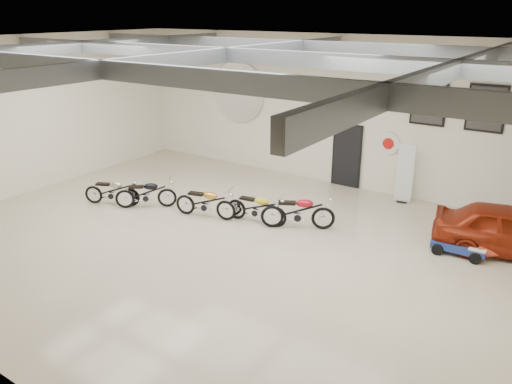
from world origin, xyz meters
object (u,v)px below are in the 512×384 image
Objects in this scene: go_kart at (465,245)px; vintage_car at (512,230)px; banner_stand at (405,174)px; motorcycle_black at (146,193)px; motorcycle_yellow at (256,207)px; motorcycle_red at (298,211)px; motorcycle_gold at (205,202)px; motorcycle_silver at (112,191)px.

vintage_car is at bearing 39.17° from go_kart.
banner_stand is 1.04× the size of motorcycle_black.
motorcycle_black is 3.56m from motorcycle_yellow.
motorcycle_red is (-1.75, -3.59, -0.42)m from banner_stand.
motorcycle_black is 0.98× the size of motorcycle_gold.
banner_stand is 3.90m from vintage_car.
motorcycle_black is at bearing -168.28° from go_kart.
motorcycle_red is 0.55× the size of vintage_car.
motorcycle_silver is 11.23m from vintage_car.
motorcycle_silver is 0.48× the size of vintage_car.
motorcycle_red is 1.28× the size of go_kart.
motorcycle_red reaches higher than motorcycle_black.
motorcycle_silver is at bearing 167.53° from motorcycle_red.
motorcycle_gold reaches higher than motorcycle_silver.
motorcycle_red is (5.64, 1.65, 0.06)m from motorcycle_silver.
banner_stand is 7.99m from motorcycle_black.
motorcycle_gold is 1.19× the size of go_kart.
motorcycle_silver is 5.88m from motorcycle_red.
motorcycle_gold is at bearing 168.41° from motorcycle_red.
motorcycle_gold is 0.93× the size of motorcycle_red.
vintage_car reaches higher than motorcycle_gold.
motorcycle_red is 5.35m from vintage_car.
motorcycle_silver is 10.18m from go_kart.
motorcycle_black is (1.04, 0.42, 0.01)m from motorcycle_silver.
motorcycle_red is at bearing -7.41° from motorcycle_silver.
banner_stand is 4.89m from motorcycle_yellow.
vintage_car reaches higher than motorcycle_red.
motorcycle_red is (1.17, 0.31, 0.05)m from motorcycle_yellow.
banner_stand is 6.21m from motorcycle_gold.
banner_stand reaches higher than motorcycle_yellow.
go_kart is (8.82, 2.09, -0.19)m from motorcycle_black.
motorcycle_silver is at bearing 94.91° from vintage_car.
vintage_car is at bearing 9.71° from motorcycle_yellow.
motorcycle_red is at bearing -170.07° from go_kart.
motorcycle_black is at bearing 166.15° from motorcycle_red.
motorcycle_silver is at bearing -170.70° from motorcycle_yellow.
motorcycle_red reaches higher than motorcycle_gold.
motorcycle_red is at bearing 3.61° from motorcycle_gold.
motorcycle_black is at bearing -1.56° from motorcycle_silver.
motorcycle_yellow is 1.16× the size of go_kart.
vintage_car is (0.88, 0.75, 0.34)m from go_kart.
banner_stand is 9.07m from motorcycle_silver.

